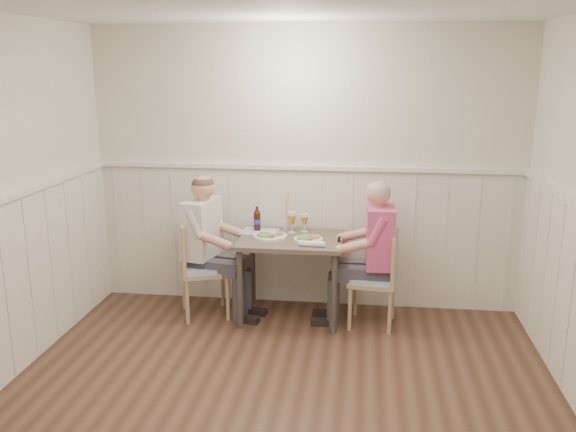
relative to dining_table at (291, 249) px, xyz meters
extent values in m
cube|color=silver|center=(0.09, 0.41, 0.65)|extent=(4.00, 0.04, 2.60)
cube|color=silver|center=(0.09, 0.39, 0.00)|extent=(3.98, 0.03, 1.30)
cube|color=silver|center=(0.09, 0.38, 0.67)|extent=(3.98, 0.06, 0.04)
cube|color=#51443C|center=(0.00, 0.00, 0.08)|extent=(0.91, 0.70, 0.04)
cylinder|color=#3F3833|center=(-0.41, -0.30, -0.29)|extent=(0.05, 0.05, 0.71)
cylinder|color=#3F3833|center=(-0.41, 0.30, -0.29)|extent=(0.05, 0.05, 0.71)
cylinder|color=#3F3833|center=(0.41, -0.30, -0.29)|extent=(0.05, 0.05, 0.71)
cylinder|color=#3F3833|center=(0.41, 0.30, -0.29)|extent=(0.05, 0.05, 0.71)
cube|color=tan|center=(0.73, -0.07, -0.24)|extent=(0.44, 0.44, 0.04)
cube|color=#4C78B6|center=(0.73, -0.07, -0.21)|extent=(0.40, 0.40, 0.03)
cube|color=tan|center=(0.91, -0.09, -0.01)|extent=(0.07, 0.40, 0.42)
cylinder|color=tan|center=(0.88, -0.26, -0.45)|extent=(0.03, 0.03, 0.39)
cylinder|color=tan|center=(0.54, -0.22, -0.45)|extent=(0.03, 0.03, 0.39)
cylinder|color=tan|center=(0.92, 0.08, -0.45)|extent=(0.03, 0.03, 0.39)
cylinder|color=tan|center=(0.58, 0.12, -0.45)|extent=(0.03, 0.03, 0.39)
cube|color=tan|center=(-0.78, -0.05, -0.22)|extent=(0.54, 0.54, 0.04)
cube|color=#4C78B6|center=(-0.78, -0.05, -0.18)|extent=(0.49, 0.49, 0.03)
cube|color=tan|center=(-0.96, -0.11, 0.02)|extent=(0.18, 0.40, 0.44)
cylinder|color=tan|center=(-1.01, 0.06, -0.44)|extent=(0.04, 0.04, 0.41)
cylinder|color=tan|center=(-0.68, 0.19, -0.44)|extent=(0.04, 0.04, 0.41)
cylinder|color=tan|center=(-0.89, -0.28, -0.44)|extent=(0.04, 0.04, 0.41)
cylinder|color=tan|center=(-0.55, -0.15, -0.44)|extent=(0.04, 0.04, 0.41)
cube|color=#3F3F47|center=(0.76, -0.04, -0.43)|extent=(0.43, 0.39, 0.43)
cube|color=#3F3F47|center=(0.57, -0.05, -0.16)|extent=(0.41, 0.35, 0.12)
cube|color=#CE4B65|center=(0.76, -0.04, 0.16)|extent=(0.24, 0.43, 0.53)
sphere|color=tan|center=(0.76, -0.04, 0.54)|extent=(0.21, 0.21, 0.21)
sphere|color=#A5A5A0|center=(0.76, -0.04, 0.57)|extent=(0.20, 0.20, 0.20)
cube|color=black|center=(0.42, -0.05, 0.16)|extent=(0.02, 0.07, 0.12)
cube|color=#3F3F47|center=(-0.80, 0.01, -0.43)|extent=(0.49, 0.46, 0.43)
cube|color=#3F3F47|center=(-0.61, -0.03, -0.16)|extent=(0.46, 0.42, 0.12)
cube|color=white|center=(-0.80, 0.01, 0.16)|extent=(0.31, 0.46, 0.53)
sphere|color=tan|center=(-0.80, 0.01, 0.54)|extent=(0.21, 0.21, 0.21)
sphere|color=#4C3828|center=(-0.80, 0.01, 0.56)|extent=(0.20, 0.20, 0.20)
cylinder|color=white|center=(0.16, -0.05, 0.11)|extent=(0.26, 0.26, 0.02)
ellipsoid|color=#3F722D|center=(0.12, -0.08, 0.14)|extent=(0.12, 0.10, 0.05)
sphere|color=tan|center=(0.22, -0.04, 0.14)|extent=(0.03, 0.03, 0.03)
cube|color=brown|center=(0.18, 0.00, 0.12)|extent=(0.08, 0.05, 0.01)
cylinder|color=white|center=(0.23, 0.00, 0.13)|extent=(0.05, 0.05, 0.03)
cylinder|color=white|center=(-0.18, 0.00, 0.11)|extent=(0.30, 0.30, 0.02)
ellipsoid|color=#3F722D|center=(-0.23, -0.04, 0.15)|extent=(0.15, 0.12, 0.06)
sphere|color=tan|center=(-0.11, 0.01, 0.14)|extent=(0.04, 0.04, 0.04)
cylinder|color=silver|center=(0.10, 0.22, 0.11)|extent=(0.06, 0.06, 0.01)
cylinder|color=silver|center=(0.10, 0.22, 0.14)|extent=(0.01, 0.01, 0.08)
cone|color=orange|center=(0.10, 0.22, 0.21)|extent=(0.07, 0.07, 0.07)
cylinder|color=silver|center=(0.10, 0.22, 0.26)|extent=(0.07, 0.07, 0.03)
cylinder|color=silver|center=(-0.01, 0.17, 0.11)|extent=(0.07, 0.07, 0.01)
cylinder|color=silver|center=(-0.01, 0.17, 0.15)|extent=(0.01, 0.01, 0.09)
cone|color=orange|center=(-0.01, 0.17, 0.23)|extent=(0.08, 0.08, 0.08)
cylinder|color=silver|center=(-0.01, 0.17, 0.28)|extent=(0.08, 0.08, 0.03)
cylinder|color=#33150B|center=(-0.34, 0.20, 0.18)|extent=(0.06, 0.06, 0.17)
cone|color=#33150B|center=(-0.34, 0.20, 0.29)|extent=(0.06, 0.06, 0.04)
cylinder|color=#33150B|center=(-0.34, 0.20, 0.32)|extent=(0.03, 0.03, 0.03)
cylinder|color=#2939A9|center=(-0.34, 0.20, 0.19)|extent=(0.06, 0.06, 0.04)
cylinder|color=white|center=(0.21, -0.24, 0.13)|extent=(0.23, 0.06, 0.05)
cylinder|color=silver|center=(-0.09, 0.27, 0.14)|extent=(0.04, 0.04, 0.08)
cylinder|color=#D5C677|center=(-0.09, 0.27, 0.28)|extent=(0.02, 0.02, 0.26)
cone|color=#D5C677|center=(-0.09, 0.27, 0.45)|extent=(0.04, 0.04, 0.09)
cube|color=#4C78B6|center=(-0.31, 0.16, 0.10)|extent=(0.35, 0.30, 0.01)
camera|label=1|loc=(0.63, -5.15, 1.59)|focal=38.00mm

